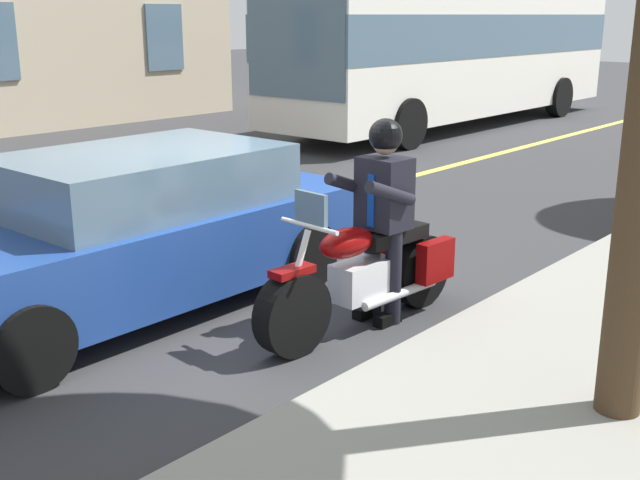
{
  "coord_description": "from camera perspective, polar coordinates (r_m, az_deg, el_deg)",
  "views": [
    {
      "loc": [
        4.74,
        5.16,
        2.55
      ],
      "look_at": [
        0.03,
        1.05,
        0.75
      ],
      "focal_mm": 44.08,
      "sensor_mm": 36.0,
      "label": 1
    }
  ],
  "objects": [
    {
      "name": "motorcycle_main",
      "position": [
        6.58,
        3.42,
        -2.53
      ],
      "size": [
        2.22,
        0.69,
        1.26
      ],
      "color": "black",
      "rests_on": "ground_plane"
    },
    {
      "name": "car_silver",
      "position": [
        7.18,
        -13.48,
        0.6
      ],
      "size": [
        4.6,
        1.92,
        1.4
      ],
      "color": "navy",
      "rests_on": "ground_plane"
    },
    {
      "name": "bus_far",
      "position": [
        19.09,
        9.79,
        13.81
      ],
      "size": [
        11.05,
        2.7,
        3.3
      ],
      "color": "white",
      "rests_on": "ground_plane"
    },
    {
      "name": "ground_plane",
      "position": [
        7.45,
        -5.94,
        -4.03
      ],
      "size": [
        80.0,
        80.0,
        0.0
      ],
      "primitive_type": "plane",
      "color": "#333335"
    },
    {
      "name": "rider_main",
      "position": [
        6.56,
        4.59,
        2.69
      ],
      "size": [
        0.65,
        0.58,
        1.74
      ],
      "color": "black",
      "rests_on": "ground_plane"
    },
    {
      "name": "lane_center_stripe",
      "position": [
        8.95,
        -14.73,
        -1.0
      ],
      "size": [
        60.0,
        0.16,
        0.01
      ],
      "primitive_type": "cube",
      "color": "#E5DB4C",
      "rests_on": "ground_plane"
    }
  ]
}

